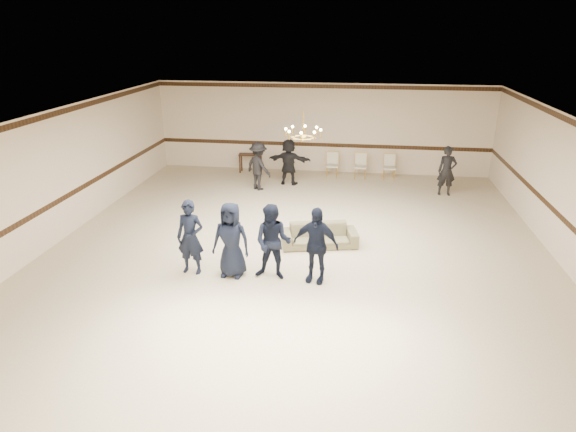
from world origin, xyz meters
name	(u,v)px	position (x,y,z in m)	size (l,w,h in m)	color
room	(298,188)	(0.00, 0.00, 1.60)	(12.01, 14.01, 3.21)	beige
chair_rail	(321,145)	(0.00, 6.99, 1.00)	(12.00, 0.02, 0.14)	#341D0F
crown_molding	(323,86)	(0.00, 6.99, 3.08)	(12.00, 0.02, 0.14)	#341D0F
chandelier	(303,124)	(0.00, 1.00, 2.88)	(0.94, 0.94, 0.89)	gold
boy_a	(190,237)	(-2.15, -1.38, 0.83)	(0.60, 0.40, 1.66)	black
boy_b	(231,240)	(-1.25, -1.38, 0.83)	(0.81, 0.53, 1.66)	black
boy_c	(273,242)	(-0.35, -1.38, 0.83)	(0.81, 0.63, 1.66)	black
boy_d	(316,245)	(0.55, -1.38, 0.83)	(0.97, 0.40, 1.66)	black
settee	(319,235)	(0.50, 0.40, 0.27)	(1.84, 0.72, 0.54)	#6A6147
adult_left	(258,166)	(-1.85, 4.55, 0.78)	(1.01, 0.58, 1.57)	black
adult_mid	(289,162)	(-0.95, 5.25, 0.78)	(1.46, 0.46, 1.57)	black
adult_right	(447,171)	(4.15, 4.85, 0.78)	(0.57, 0.38, 1.57)	black
banquet_chair_left	(332,165)	(0.46, 6.26, 0.44)	(0.43, 0.43, 0.88)	beige
banquet_chair_mid	(360,166)	(1.46, 6.26, 0.44)	(0.43, 0.43, 0.88)	beige
banquet_chair_right	(389,167)	(2.46, 6.26, 0.44)	(0.43, 0.43, 0.88)	beige
console_table	(251,163)	(-2.54, 6.46, 0.35)	(0.83, 0.35, 0.70)	black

